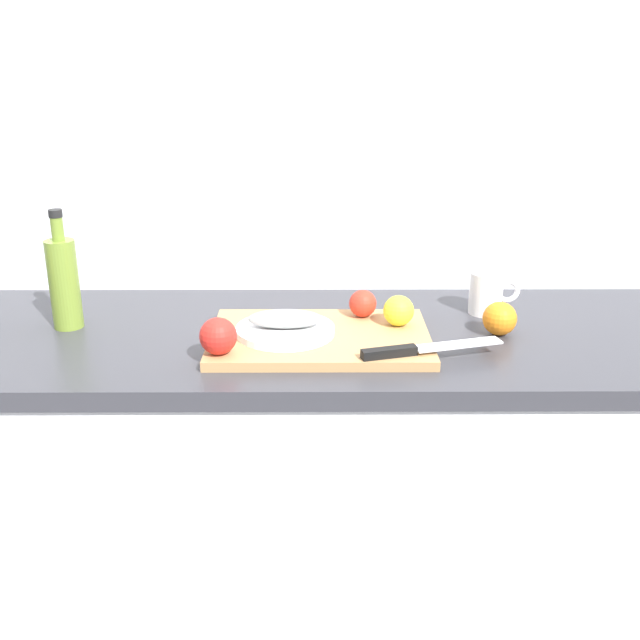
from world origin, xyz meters
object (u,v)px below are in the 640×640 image
object	(u,v)px
fish_fillet	(285,319)
coffee_mug_0	(487,293)
chef_knife	(415,349)
cutting_board	(320,338)
white_plate	(285,330)
orange_0	(500,319)
olive_oil_bottle	(64,281)
lemon_0	(399,311)

from	to	relation	value
fish_fillet	coffee_mug_0	bearing A→B (deg)	21.72
chef_knife	coffee_mug_0	xyz separation A→B (m)	(0.20, 0.29, 0.02)
fish_fillet	cutting_board	bearing A→B (deg)	0.24
white_plate	fish_fillet	xyz separation A→B (m)	(0.00, 0.00, 0.03)
orange_0	chef_knife	bearing A→B (deg)	-142.47
olive_oil_bottle	orange_0	bearing A→B (deg)	-3.17
fish_fillet	lemon_0	xyz separation A→B (m)	(0.24, 0.05, -0.00)
cutting_board	white_plate	world-z (taller)	white_plate
fish_fillet	orange_0	distance (m)	0.46
coffee_mug_0	olive_oil_bottle	bearing A→B (deg)	-174.76
coffee_mug_0	orange_0	size ratio (longest dim) A/B	1.60
fish_fillet	coffee_mug_0	world-z (taller)	coffee_mug_0
lemon_0	orange_0	distance (m)	0.22
olive_oil_bottle	orange_0	world-z (taller)	olive_oil_bottle
coffee_mug_0	cutting_board	bearing A→B (deg)	-154.73
chef_knife	fish_fillet	bearing A→B (deg)	141.06
cutting_board	white_plate	bearing A→B (deg)	-179.76
coffee_mug_0	orange_0	xyz separation A→B (m)	(-0.00, -0.14, -0.01)
coffee_mug_0	white_plate	bearing A→B (deg)	-158.28
fish_fillet	white_plate	bearing A→B (deg)	0.00
lemon_0	coffee_mug_0	size ratio (longest dim) A/B	0.57
fish_fillet	olive_oil_bottle	distance (m)	0.49
cutting_board	chef_knife	distance (m)	0.21
cutting_board	chef_knife	xyz separation A→B (m)	(0.18, -0.11, 0.02)
fish_fillet	olive_oil_bottle	world-z (taller)	olive_oil_bottle
white_plate	coffee_mug_0	bearing A→B (deg)	21.72
lemon_0	fish_fillet	bearing A→B (deg)	-168.40
lemon_0	chef_knife	bearing A→B (deg)	-84.35
chef_knife	lemon_0	xyz separation A→B (m)	(-0.02, 0.16, 0.02)
chef_knife	lemon_0	world-z (taller)	lemon_0
olive_oil_bottle	white_plate	bearing A→B (deg)	-11.34
chef_knife	coffee_mug_0	world-z (taller)	coffee_mug_0
white_plate	olive_oil_bottle	world-z (taller)	olive_oil_bottle
olive_oil_bottle	lemon_0	bearing A→B (deg)	-3.75
orange_0	white_plate	bearing A→B (deg)	-174.40
fish_fillet	lemon_0	size ratio (longest dim) A/B	2.34
chef_knife	coffee_mug_0	distance (m)	0.36
olive_oil_bottle	orange_0	xyz separation A→B (m)	(0.94, -0.05, -0.07)
white_plate	orange_0	size ratio (longest dim) A/B	2.82
lemon_0	coffee_mug_0	xyz separation A→B (m)	(0.22, 0.13, -0.00)
fish_fillet	orange_0	size ratio (longest dim) A/B	2.12
cutting_board	olive_oil_bottle	xyz separation A→B (m)	(-0.55, 0.10, 0.09)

